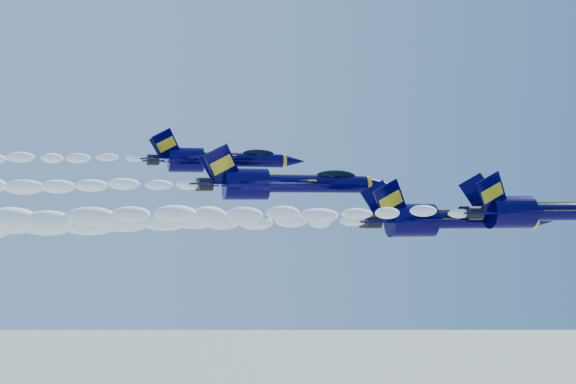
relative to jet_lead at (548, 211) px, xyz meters
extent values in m
ellipsoid|color=#040036|center=(-3.58, 0.00, -0.12)|extent=(1.61, 2.78, 6.59)
cube|color=#040036|center=(-1.73, -4.12, -0.07)|extent=(5.52, 6.54, 0.19)
cube|color=#040036|center=(-1.73, 4.12, -0.07)|extent=(5.52, 6.54, 0.19)
cube|color=yellow|center=(-0.29, -4.12, 0.03)|extent=(2.48, 5.16, 0.10)
cube|color=yellow|center=(-0.29, 4.12, 0.03)|extent=(2.48, 5.16, 0.10)
cube|color=#040036|center=(-5.85, -1.08, 1.47)|extent=(3.35, 1.06, 3.61)
cube|color=#040036|center=(-5.85, 1.08, 1.47)|extent=(3.35, 1.06, 3.61)
cylinder|color=black|center=(-7.18, -0.67, -0.17)|extent=(1.24, 1.13, 1.13)
cylinder|color=black|center=(-7.18, 0.67, -0.17)|extent=(1.24, 1.13, 1.13)
cube|color=yellow|center=(-0.18, 0.00, 0.73)|extent=(11.32, 0.36, 0.08)
ellipsoid|color=white|center=(-30.85, 0.00, -0.41)|extent=(46.31, 2.01, 1.81)
cylinder|color=#040036|center=(-2.09, 7.55, -0.83)|extent=(10.25, 1.71, 1.71)
ellipsoid|color=#040036|center=(-9.27, 7.55, -0.89)|extent=(1.78, 3.08, 7.29)
cone|color=#040036|center=(4.52, 7.55, -0.83)|extent=(2.96, 1.71, 1.71)
cylinder|color=yellow|center=(3.15, 7.55, -0.83)|extent=(0.40, 1.78, 1.78)
ellipsoid|color=black|center=(-0.15, 7.55, 0.02)|extent=(4.10, 1.33, 1.13)
cube|color=yellow|center=(-0.15, 7.55, -0.32)|extent=(4.78, 1.14, 0.21)
cube|color=#040036|center=(-7.22, 2.99, -0.83)|extent=(6.11, 7.24, 0.21)
cube|color=#040036|center=(-7.22, 12.11, -0.83)|extent=(6.11, 7.24, 0.21)
cube|color=yellow|center=(-5.62, 2.99, -0.72)|extent=(2.75, 5.71, 0.11)
cube|color=yellow|center=(-5.62, 12.11, -0.72)|extent=(2.75, 5.71, 0.11)
cube|color=#040036|center=(-11.77, 6.35, 0.88)|extent=(3.71, 1.17, 3.99)
cube|color=#040036|center=(-11.77, 8.75, 0.88)|extent=(3.71, 1.17, 3.99)
cylinder|color=black|center=(-13.25, 6.81, -0.95)|extent=(1.37, 1.25, 1.25)
cylinder|color=black|center=(-13.25, 8.29, -0.95)|extent=(1.37, 1.25, 1.25)
cube|color=yellow|center=(-5.51, 7.55, 0.06)|extent=(12.53, 0.40, 0.09)
ellipsoid|color=white|center=(-36.98, 7.55, -1.19)|extent=(46.31, 2.22, 2.00)
cylinder|color=#040036|center=(-16.52, 13.41, 2.55)|extent=(10.02, 1.67, 1.67)
ellipsoid|color=#040036|center=(-23.53, 13.41, 2.50)|extent=(1.74, 3.00, 7.12)
cone|color=#040036|center=(-10.06, 13.41, 2.55)|extent=(2.89, 1.67, 1.67)
cylinder|color=yellow|center=(-11.40, 13.41, 2.55)|extent=(0.39, 1.74, 1.74)
ellipsoid|color=black|center=(-14.63, 13.41, 3.39)|extent=(4.01, 1.30, 1.10)
cube|color=yellow|center=(-14.63, 13.41, 3.05)|extent=(4.67, 1.11, 0.20)
cube|color=#040036|center=(-21.53, 8.96, 2.55)|extent=(5.97, 7.07, 0.20)
cube|color=#040036|center=(-21.53, 17.86, 2.55)|extent=(5.97, 7.07, 0.20)
cube|color=yellow|center=(-19.97, 8.96, 2.66)|extent=(2.68, 5.57, 0.11)
cube|color=yellow|center=(-19.97, 17.86, 2.66)|extent=(2.68, 5.57, 0.11)
cube|color=#040036|center=(-25.98, 12.24, 4.22)|extent=(3.63, 1.15, 3.90)
cube|color=#040036|center=(-25.98, 14.57, 4.22)|extent=(3.63, 1.15, 3.90)
cylinder|color=black|center=(-27.42, 12.68, 2.44)|extent=(1.34, 1.22, 1.22)
cylinder|color=black|center=(-27.42, 14.13, 2.44)|extent=(1.34, 1.22, 1.22)
cube|color=yellow|center=(-19.86, 13.41, 3.42)|extent=(12.24, 0.39, 0.09)
cylinder|color=#040036|center=(-22.13, 21.80, 5.26)|extent=(8.58, 1.43, 1.43)
ellipsoid|color=#040036|center=(-28.14, 21.80, 5.22)|extent=(1.49, 2.57, 6.10)
cone|color=#040036|center=(-16.60, 21.80, 5.26)|extent=(2.48, 1.43, 1.43)
cylinder|color=yellow|center=(-17.75, 21.80, 5.26)|extent=(0.33, 1.49, 1.49)
ellipsoid|color=black|center=(-20.51, 21.80, 5.98)|extent=(3.43, 1.12, 0.94)
cube|color=yellow|center=(-20.51, 21.80, 5.69)|extent=(4.00, 0.95, 0.17)
cube|color=#040036|center=(-26.42, 17.99, 5.26)|extent=(5.11, 6.06, 0.17)
cube|color=#040036|center=(-26.42, 25.62, 5.26)|extent=(5.11, 6.06, 0.17)
cube|color=yellow|center=(-25.09, 17.99, 5.36)|extent=(2.30, 4.77, 0.10)
cube|color=yellow|center=(-25.09, 25.62, 5.36)|extent=(2.30, 4.77, 0.10)
cube|color=#040036|center=(-30.23, 20.80, 6.69)|extent=(3.10, 0.98, 3.34)
cube|color=#040036|center=(-30.23, 22.81, 6.69)|extent=(3.10, 0.98, 3.34)
cylinder|color=black|center=(-31.47, 21.19, 5.17)|extent=(1.14, 1.05, 1.05)
cylinder|color=black|center=(-31.47, 22.42, 5.17)|extent=(1.14, 1.05, 1.05)
cube|color=yellow|center=(-24.99, 21.80, 6.01)|extent=(10.48, 0.33, 0.08)
camera|label=1|loc=(-38.32, -60.56, 0.16)|focal=50.00mm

